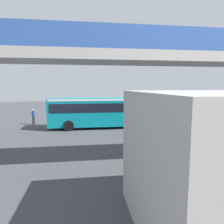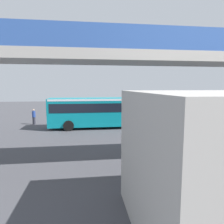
% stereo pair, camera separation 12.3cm
% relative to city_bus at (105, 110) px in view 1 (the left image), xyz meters
% --- Properties ---
extents(ground, '(80.00, 80.00, 0.00)m').
position_rel_city_bus_xyz_m(ground, '(0.43, -0.85, -1.88)').
color(ground, '#424247').
extents(city_bus, '(11.54, 2.85, 3.15)m').
position_rel_city_bus_xyz_m(city_bus, '(0.00, 0.00, 0.00)').
color(city_bus, '#0C8493').
rests_on(city_bus, ground).
extents(bicycle_black, '(1.77, 0.44, 0.96)m').
position_rel_city_bus_xyz_m(bicycle_black, '(-10.56, 1.19, -1.51)').
color(bicycle_black, black).
rests_on(bicycle_black, ground).
extents(pedestrian, '(0.38, 0.38, 1.79)m').
position_rel_city_bus_xyz_m(pedestrian, '(7.90, -2.82, -1.00)').
color(pedestrian, '#2D2D38').
rests_on(pedestrian, ground).
extents(traffic_sign, '(0.08, 0.60, 2.80)m').
position_rel_city_bus_xyz_m(traffic_sign, '(-7.57, -4.61, 0.01)').
color(traffic_sign, slate).
rests_on(traffic_sign, ground).
extents(lane_dash_leftmost, '(2.00, 0.20, 0.01)m').
position_rel_city_bus_xyz_m(lane_dash_leftmost, '(-3.57, -3.13, -1.88)').
color(lane_dash_leftmost, silver).
rests_on(lane_dash_leftmost, ground).
extents(lane_dash_left, '(2.00, 0.20, 0.01)m').
position_rel_city_bus_xyz_m(lane_dash_left, '(0.43, -3.13, -1.88)').
color(lane_dash_left, silver).
rests_on(lane_dash_left, ground).
extents(lane_dash_centre, '(2.00, 0.20, 0.01)m').
position_rel_city_bus_xyz_m(lane_dash_centre, '(4.43, -3.13, -1.88)').
color(lane_dash_centre, silver).
rests_on(lane_dash_centre, ground).
extents(pedestrian_overpass, '(24.92, 2.60, 7.17)m').
position_rel_city_bus_xyz_m(pedestrian_overpass, '(0.43, 10.66, 3.41)').
color(pedestrian_overpass, '#B2ADA5').
rests_on(pedestrian_overpass, ground).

